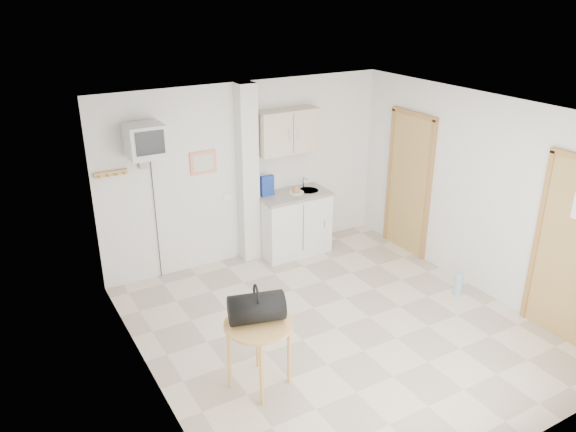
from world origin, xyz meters
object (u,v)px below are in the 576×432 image
round_table (259,331)px  crt_television (145,142)px  duffel_bag (256,308)px  water_bottle (459,284)px

round_table → crt_television: bearing=95.3°
crt_television → duffel_bag: (0.23, -2.41, -1.07)m
crt_television → water_bottle: (3.22, -2.17, -1.78)m
crt_television → round_table: size_ratio=2.99×
crt_television → duffel_bag: size_ratio=3.71×
water_bottle → round_table: bearing=-174.6°
duffel_bag → water_bottle: size_ratio=1.73×
crt_television → round_table: crt_television is taller
round_table → water_bottle: round_table is taller
water_bottle → crt_television: bearing=146.1°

